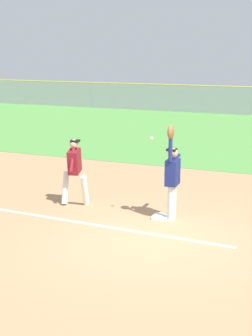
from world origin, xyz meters
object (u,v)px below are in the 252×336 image
runner (75,167)px  parked_car_blue (159,95)px  fielder (172,174)px  parked_car_tan (223,97)px  baseball (152,138)px  first_base (162,217)px

runner → parked_car_blue: bearing=90.5°
runner → fielder: bearing=-17.1°
fielder → parked_car_tan: 24.06m
parked_car_blue → baseball: bearing=-64.9°
fielder → baseball: bearing=14.9°
runner → parked_car_blue: 24.24m
runner → first_base: bearing=-17.4°
parked_car_blue → runner: bearing=-69.6°
fielder → parked_car_tan: fielder is taller
baseball → parked_car_tan: size_ratio=0.02×
first_base → parked_car_blue: 25.09m
parked_car_blue → parked_car_tan: bearing=7.0°
runner → baseball: bearing=-21.5°
first_base → parked_car_tan: size_ratio=0.08×
fielder → parked_car_blue: 25.17m
parked_car_blue → parked_car_tan: same height
runner → parked_car_blue: size_ratio=0.37×
baseball → parked_car_blue: (-8.00, 23.84, -1.27)m
first_base → runner: bearing=175.9°
first_base → baseball: (-0.22, -0.14, 1.90)m
fielder → parked_car_tan: (-3.87, 23.74, -0.45)m
parked_car_blue → first_base: bearing=-64.3°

